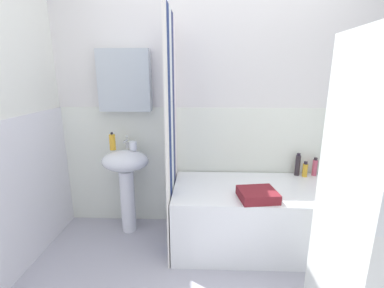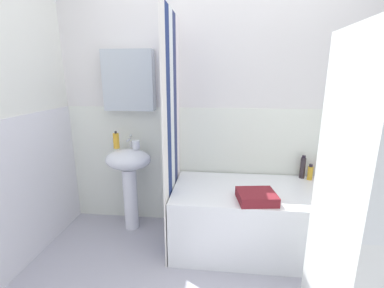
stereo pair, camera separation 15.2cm
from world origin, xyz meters
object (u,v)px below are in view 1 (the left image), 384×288
sink (126,173)px  body_wash_bottle (305,170)px  soap_dispenser (112,142)px  lotion_bottle (315,167)px  toothbrush_cup (133,146)px  bathtub (261,216)px  towel_folded (258,195)px  conditioner_bottle (298,165)px  shampoo_bottle (328,169)px

sink → body_wash_bottle: (1.71, 0.10, 0.02)m
soap_dispenser → lotion_bottle: size_ratio=0.94×
soap_dispenser → lotion_bottle: 1.95m
lotion_bottle → body_wash_bottle: (-0.10, -0.03, -0.01)m
toothbrush_cup → bathtub: bearing=-9.9°
bathtub → body_wash_bottle: (0.46, 0.28, 0.35)m
sink → soap_dispenser: bearing=167.0°
body_wash_bottle → sink: bearing=-176.7°
toothbrush_cup → towel_folded: size_ratio=0.29×
body_wash_bottle → bathtub: bearing=-148.9°
conditioner_bottle → sink: bearing=-175.4°
toothbrush_cup → lotion_bottle: size_ratio=0.46×
sink → shampoo_bottle: (1.93, 0.10, 0.03)m
shampoo_bottle → soap_dispenser: bearing=-177.9°
body_wash_bottle → soap_dispenser: bearing=-177.8°
shampoo_bottle → body_wash_bottle: bearing=-178.8°
toothbrush_cup → conditioner_bottle: size_ratio=0.37×
sink → conditioner_bottle: sink is taller
toothbrush_cup → towel_folded: toothbrush_cup is taller
towel_folded → toothbrush_cup: bearing=158.1°
lotion_bottle → body_wash_bottle: bearing=-161.8°
sink → body_wash_bottle: sink is taller
shampoo_bottle → conditioner_bottle: (-0.28, 0.03, 0.03)m
toothbrush_cup → bathtub: 1.33m
sink → soap_dispenser: 0.32m
bathtub → shampoo_bottle: (0.67, 0.28, 0.35)m
soap_dispenser → shampoo_bottle: (2.04, 0.08, -0.27)m
toothbrush_cup → conditioner_bottle: bearing=3.8°
soap_dispenser → body_wash_bottle: soap_dispenser is taller
body_wash_bottle → lotion_bottle: bearing=18.2°
towel_folded → bathtub: bearing=68.1°
toothbrush_cup → body_wash_bottle: bearing=2.4°
toothbrush_cup → shampoo_bottle: 1.87m
soap_dispenser → body_wash_bottle: 1.85m
shampoo_bottle → conditioner_bottle: size_ratio=0.75×
sink → lotion_bottle: (1.82, 0.13, 0.03)m
lotion_bottle → soap_dispenser: bearing=-176.9°
sink → lotion_bottle: size_ratio=4.57×
conditioner_bottle → body_wash_bottle: bearing=-29.5°
soap_dispenser → toothbrush_cup: (0.19, 0.00, -0.03)m
toothbrush_cup → shampoo_bottle: toothbrush_cup is taller
conditioner_bottle → towel_folded: conditioner_bottle is taller
soap_dispenser → towel_folded: soap_dispenser is taller
lotion_bottle → conditioner_bottle: conditioner_bottle is taller
soap_dispenser → conditioner_bottle: (1.77, 0.11, -0.24)m
soap_dispenser → bathtub: 1.52m
soap_dispenser → toothbrush_cup: bearing=0.5°
toothbrush_cup → lotion_bottle: 1.76m
sink → lotion_bottle: bearing=4.2°
soap_dispenser → shampoo_bottle: size_ratio=1.02×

